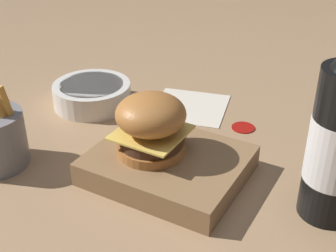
# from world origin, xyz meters

# --- Properties ---
(ground_plane) EXTENTS (6.00, 6.00, 0.00)m
(ground_plane) POSITION_xyz_m (0.00, 0.00, 0.00)
(ground_plane) COLOR #9E7A56
(serving_board) EXTENTS (0.22, 0.18, 0.04)m
(serving_board) POSITION_xyz_m (-0.02, 0.06, 0.02)
(serving_board) COLOR olive
(serving_board) RESTS_ON ground_plane
(burger) EXTENTS (0.10, 0.10, 0.09)m
(burger) POSITION_xyz_m (-0.04, 0.05, 0.08)
(burger) COLOR #AD6B33
(burger) RESTS_ON serving_board
(side_bowl) EXTENTS (0.15, 0.15, 0.04)m
(side_bowl) POSITION_xyz_m (-0.26, 0.19, 0.02)
(side_bowl) COLOR silver
(side_bowl) RESTS_ON ground_plane
(ketchup_puddle) EXTENTS (0.04, 0.04, 0.00)m
(ketchup_puddle) POSITION_xyz_m (0.03, 0.25, 0.00)
(ketchup_puddle) COLOR #9E140F
(ketchup_puddle) RESTS_ON ground_plane
(parchment_square) EXTENTS (0.17, 0.17, 0.00)m
(parchment_square) POSITION_xyz_m (-0.09, 0.27, 0.00)
(parchment_square) COLOR beige
(parchment_square) RESTS_ON ground_plane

